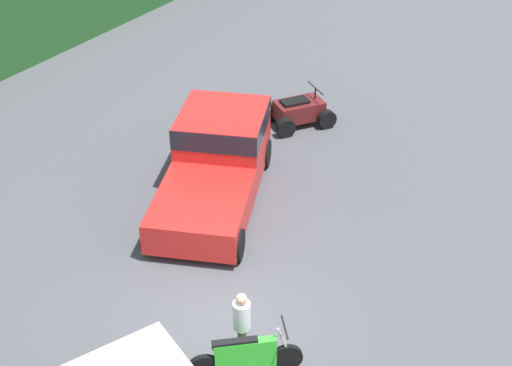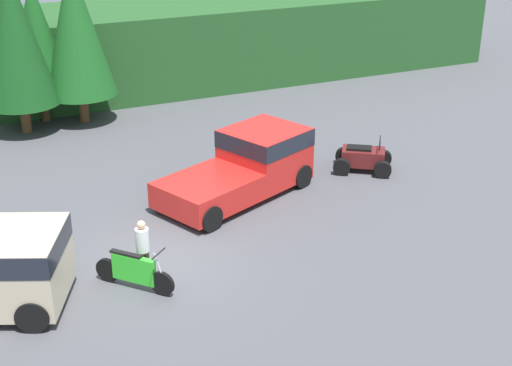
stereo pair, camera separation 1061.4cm
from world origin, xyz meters
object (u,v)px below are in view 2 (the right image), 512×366
dirt_bike (134,271)px  rider_person (143,248)px  pickup_truck_red (248,163)px  quad_atv (363,158)px

dirt_bike → rider_person: bearing=90.4°
pickup_truck_red → rider_person: size_ratio=3.41×
pickup_truck_red → rider_person: bearing=-163.2°
dirt_bike → quad_atv: (9.12, 4.00, -0.03)m
quad_atv → rider_person: size_ratio=1.42×
rider_person → pickup_truck_red: bearing=94.9°
pickup_truck_red → quad_atv: pickup_truck_red is taller
pickup_truck_red → quad_atv: (4.26, -0.03, -0.55)m
dirt_bike → quad_atv: bearing=72.2°
pickup_truck_red → quad_atv: 4.30m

